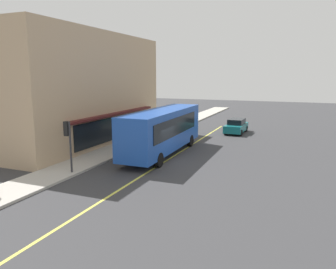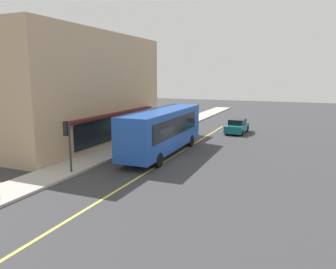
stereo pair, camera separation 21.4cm
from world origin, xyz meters
name	(u,v)px [view 1 (the left image)]	position (x,y,z in m)	size (l,w,h in m)	color
ground	(164,162)	(0.00, 0.00, 0.00)	(120.00, 120.00, 0.00)	#38383A
sidewalk	(103,155)	(0.00, 5.10, 0.07)	(80.00, 2.69, 0.15)	#B2ADA3
lane_centre_stripe	(164,162)	(0.00, 0.00, 0.00)	(36.00, 0.16, 0.01)	#D8D14C
storefront_building	(59,89)	(3.77, 12.31, 4.90)	(18.42, 12.33, 9.80)	tan
bus	(163,129)	(2.26, 1.01, 1.99)	(11.17, 2.74, 3.50)	#1E4CAD
traffic_light	(68,135)	(-4.86, 4.37, 2.53)	(0.30, 0.52, 3.20)	#2D2D33
car_teal	(236,126)	(14.01, -2.51, 0.74)	(4.35, 1.97, 1.52)	#14666B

